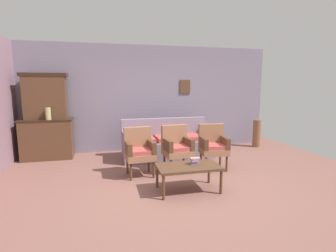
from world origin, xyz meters
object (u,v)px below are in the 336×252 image
floral_couch (167,144)px  armchair_near_couch_end (213,145)px  armchair_by_doorway (177,146)px  book_stack_on_table (195,161)px  floor_vase_by_wall (257,133)px  side_cabinet (48,139)px  armchair_row_middle (139,149)px  vase_on_cabinet (48,114)px  coffee_table (188,168)px

floral_couch → armchair_near_couch_end: 1.28m
armchair_by_doorway → book_stack_on_table: bearing=-87.9°
armchair_near_couch_end → floor_vase_by_wall: armchair_near_couch_end is taller
side_cabinet → book_stack_on_table: bearing=-42.9°
armchair_row_middle → armchair_near_couch_end: same height
armchair_row_middle → book_stack_on_table: size_ratio=5.57×
vase_on_cabinet → book_stack_on_table: (2.62, -2.33, -0.59)m
floral_couch → side_cabinet: bearing=168.6°
book_stack_on_table → floral_couch: bearing=89.7°
vase_on_cabinet → floral_couch: bearing=-7.9°
armchair_row_middle → floor_vase_by_wall: bearing=23.9°
armchair_row_middle → armchair_near_couch_end: 1.50m
vase_on_cabinet → armchair_near_couch_end: (3.33, -1.41, -0.57)m
armchair_row_middle → coffee_table: (0.66, -0.93, -0.12)m
armchair_near_couch_end → book_stack_on_table: (-0.72, -0.92, -0.02)m
armchair_by_doorway → armchair_near_couch_end: bearing=-3.5°
side_cabinet → armchair_near_couch_end: 3.77m
vase_on_cabinet → armchair_by_doorway: size_ratio=0.31×
floor_vase_by_wall → armchair_row_middle: bearing=-156.1°
armchair_row_middle → floor_vase_by_wall: size_ratio=1.20×
floral_couch → book_stack_on_table: size_ratio=12.94×
vase_on_cabinet → floral_couch: (2.63, -0.36, -0.74)m
floral_couch → armchair_near_couch_end: size_ratio=2.32×
armchair_by_doorway → coffee_table: size_ratio=0.90×
floral_couch → armchair_near_couch_end: (0.71, -1.05, 0.17)m
side_cabinet → armchair_near_couch_end: bearing=-25.0°
vase_on_cabinet → floor_vase_by_wall: (5.28, 0.08, -0.69)m
vase_on_cabinet → floral_couch: 2.75m
vase_on_cabinet → armchair_row_middle: vase_on_cabinet is taller
armchair_near_couch_end → coffee_table: bearing=-131.1°
vase_on_cabinet → floor_vase_by_wall: bearing=0.9°
floor_vase_by_wall → coffee_table: bearing=-138.6°
armchair_row_middle → coffee_table: size_ratio=0.90×
coffee_table → armchair_by_doorway: bearing=84.9°
armchair_by_doorway → coffee_table: 1.02m
armchair_row_middle → coffee_table: bearing=-54.6°
armchair_row_middle → coffee_table: 1.15m
side_cabinet → armchair_row_middle: side_cabinet is taller
coffee_table → floor_vase_by_wall: bearing=41.4°
floral_couch → vase_on_cabinet: bearing=172.1°
coffee_table → floor_vase_by_wall: (2.79, 2.46, 0.00)m
coffee_table → armchair_near_couch_end: bearing=48.9°
side_cabinet → floral_couch: bearing=-11.4°
armchair_row_middle → armchair_by_doorway: 0.76m
armchair_by_doorway → armchair_near_couch_end: size_ratio=1.00×
armchair_row_middle → book_stack_on_table: bearing=-48.2°
armchair_near_couch_end → floor_vase_by_wall: size_ratio=1.20×
armchair_by_doorway → floor_vase_by_wall: size_ratio=1.20×
side_cabinet → vase_on_cabinet: 0.63m
armchair_row_middle → armchair_by_doorway: same height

